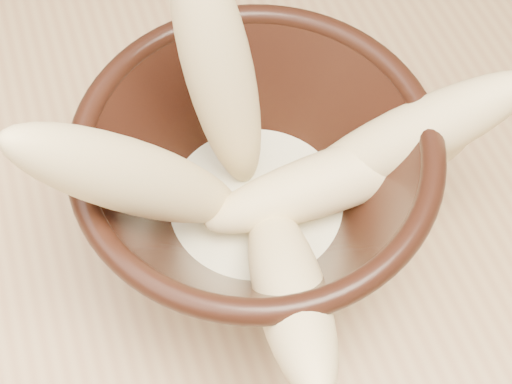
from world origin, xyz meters
TOP-DOWN VIEW (x-y plane):
  - table at (0.00, 0.00)m, footprint 1.20×0.80m
  - bowl at (0.09, -0.13)m, footprint 0.22×0.22m
  - milk_puddle at (0.09, -0.13)m, footprint 0.13×0.13m
  - banana_upright at (0.08, -0.09)m, footprint 0.07×0.09m
  - banana_left at (0.02, -0.14)m, footprint 0.15×0.06m
  - banana_right at (0.18, -0.15)m, footprint 0.17×0.07m
  - banana_across at (0.14, -0.15)m, footprint 0.19×0.04m
  - banana_front at (0.08, -0.21)m, footprint 0.07×0.17m

SIDE VIEW (x-z plane):
  - table at x=0.00m, z-range 0.30..1.05m
  - milk_puddle at x=0.09m, z-range 0.78..0.80m
  - bowl at x=0.09m, z-range 0.76..0.88m
  - banana_across at x=0.14m, z-range 0.80..0.85m
  - banana_front at x=0.08m, z-range 0.78..0.89m
  - banana_right at x=0.18m, z-range 0.78..0.91m
  - banana_left at x=0.02m, z-range 0.78..0.96m
  - banana_upright at x=0.08m, z-range 0.79..0.98m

